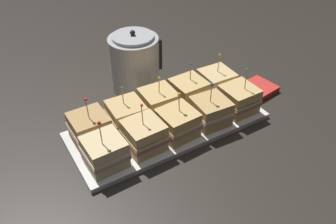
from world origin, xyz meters
name	(u,v)px	position (x,y,z in m)	size (l,w,h in m)	color
ground_plane	(168,127)	(0.00, 0.00, 0.00)	(6.00, 6.00, 0.00)	#2D2823
serving_platter	(168,125)	(0.00, 0.00, 0.01)	(0.69, 0.29, 0.02)	white
sandwich_front_far_left	(105,152)	(-0.26, -0.07, 0.06)	(0.12, 0.12, 0.17)	beige
sandwich_front_left	(144,135)	(-0.13, -0.06, 0.07)	(0.12, 0.12, 0.17)	#DBB77A
sandwich_front_center	(177,123)	(0.00, -0.06, 0.06)	(0.13, 0.13, 0.16)	tan
sandwich_front_right	(210,111)	(0.13, -0.07, 0.06)	(0.13, 0.13, 0.17)	tan
sandwich_front_far_right	(239,99)	(0.26, -0.06, 0.07)	(0.12, 0.12, 0.18)	tan
sandwich_back_far_left	(90,128)	(-0.26, 0.06, 0.07)	(0.12, 0.12, 0.17)	tan
sandwich_back_left	(126,115)	(-0.13, 0.06, 0.06)	(0.12, 0.12, 0.16)	tan
sandwich_back_center	(159,103)	(0.00, 0.07, 0.07)	(0.12, 0.12, 0.16)	tan
sandwich_back_right	(189,92)	(0.13, 0.07, 0.07)	(0.12, 0.13, 0.16)	tan
sandwich_back_far_right	(216,83)	(0.26, 0.06, 0.07)	(0.12, 0.12, 0.17)	#DBB77A
kettle_steel	(135,63)	(0.02, 0.29, 0.11)	(0.22, 0.19, 0.25)	#B7BABF
napkin_stack	(259,88)	(0.43, 0.01, 0.01)	(0.13, 0.13, 0.02)	red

